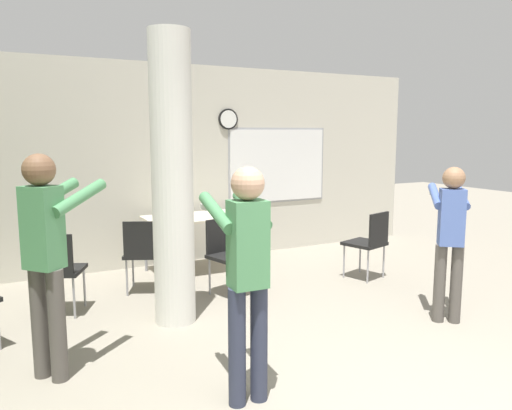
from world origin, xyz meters
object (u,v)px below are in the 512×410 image
(chair_mid_room, at_px, (369,240))
(chair_near_pillar, at_px, (58,267))
(bottle_on_table, at_px, (188,208))
(chair_table_front, at_px, (227,251))
(person_playing_front, at_px, (246,266))
(chair_table_left, at_px, (144,250))
(folding_table, at_px, (201,220))
(person_playing_side, at_px, (450,232))
(person_watching_back, at_px, (47,249))

(chair_mid_room, height_order, chair_near_pillar, same)
(bottle_on_table, xyz_separation_m, chair_table_front, (0.06, -1.14, -0.34))
(bottle_on_table, distance_m, person_playing_front, 3.43)
(person_playing_front, bearing_deg, chair_table_left, 90.06)
(chair_mid_room, bearing_deg, person_playing_front, -144.73)
(chair_mid_room, bearing_deg, chair_near_pillar, 172.87)
(folding_table, bearing_deg, person_playing_front, -106.04)
(chair_table_left, bearing_deg, bottle_on_table, 40.13)
(bottle_on_table, bearing_deg, person_playing_front, -103.38)
(bottle_on_table, height_order, chair_mid_room, bottle_on_table)
(chair_mid_room, xyz_separation_m, person_playing_side, (-0.27, -1.48, 0.39))
(person_watching_back, bearing_deg, folding_table, 47.20)
(chair_mid_room, xyz_separation_m, person_watching_back, (-3.85, -0.91, 0.50))
(bottle_on_table, relative_size, chair_table_front, 0.30)
(chair_table_left, distance_m, person_playing_side, 3.33)
(chair_table_left, distance_m, person_playing_front, 2.71)
(person_playing_front, bearing_deg, person_watching_back, 139.48)
(folding_table, relative_size, chair_table_front, 1.68)
(chair_mid_room, xyz_separation_m, person_playing_front, (-2.69, -1.90, 0.46))
(person_playing_front, relative_size, person_playing_side, 1.07)
(chair_table_left, height_order, person_watching_back, person_watching_back)
(bottle_on_table, height_order, person_playing_front, person_playing_front)
(chair_near_pillar, bearing_deg, person_playing_front, -67.74)
(chair_mid_room, bearing_deg, chair_table_front, 170.76)
(chair_mid_room, relative_size, person_playing_front, 0.53)
(chair_table_left, height_order, person_playing_side, person_playing_side)
(person_playing_front, height_order, person_playing_side, person_playing_front)
(chair_table_left, bearing_deg, chair_table_front, -28.82)
(person_playing_side, distance_m, person_watching_back, 3.63)
(chair_table_front, relative_size, person_watching_back, 0.51)
(bottle_on_table, xyz_separation_m, chair_near_pillar, (-1.76, -0.98, -0.34))
(chair_mid_room, distance_m, person_watching_back, 3.98)
(person_playing_front, bearing_deg, chair_table_front, 68.88)
(chair_mid_room, distance_m, person_playing_side, 1.56)
(chair_near_pillar, height_order, chair_table_left, same)
(chair_table_front, bearing_deg, bottle_on_table, 92.77)
(chair_near_pillar, bearing_deg, bottle_on_table, 29.19)
(chair_table_left, xyz_separation_m, person_playing_front, (0.00, -2.67, 0.46))
(bottle_on_table, distance_m, chair_table_left, 1.10)
(chair_near_pillar, height_order, person_playing_front, person_playing_front)
(bottle_on_table, xyz_separation_m, person_watching_back, (-1.95, -2.35, 0.15))
(chair_table_left, relative_size, chair_table_front, 1.00)
(person_playing_front, relative_size, person_watching_back, 0.96)
(chair_near_pillar, xyz_separation_m, person_playing_side, (3.38, -1.94, 0.39))
(bottle_on_table, distance_m, chair_near_pillar, 2.04)
(chair_table_front, bearing_deg, person_playing_front, -111.12)
(folding_table, relative_size, person_watching_back, 0.86)
(person_playing_side, bearing_deg, bottle_on_table, 119.08)
(chair_mid_room, distance_m, person_playing_front, 3.32)
(person_playing_front, bearing_deg, chair_mid_room, 35.27)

